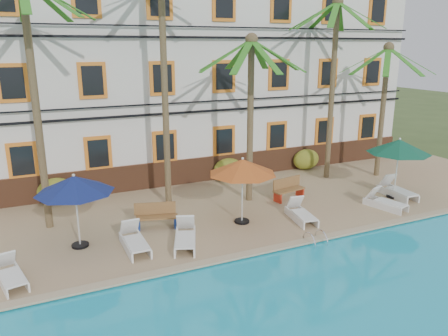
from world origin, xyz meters
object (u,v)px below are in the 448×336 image
lounger_b (134,241)px  lounger_e (385,202)px  palm_d (334,66)px  pool_ladder (315,241)px  lounger_f (397,190)px  bench_left (157,215)px  bench_right (288,189)px  palm_c (251,95)px  lounger_c (185,237)px  palm_a (32,72)px  umbrella_blue (74,185)px  umbrella_red (243,167)px  palm_e (385,90)px  palm_b (163,51)px  lounger_d (301,213)px  umbrella_green (399,147)px  lounger_a (11,274)px

lounger_b → lounger_e: bearing=-3.1°
palm_d → pool_ladder: size_ratio=11.54×
lounger_f → bench_left: bearing=174.0°
palm_d → bench_right: (-3.55, -1.94, -5.01)m
palm_c → bench_right: size_ratio=4.41×
lounger_c → lounger_e: 8.56m
palm_a → bench_left: (3.57, -1.69, -5.07)m
palm_a → bench_right: palm_a is taller
umbrella_blue → umbrella_red: bearing=-4.0°
palm_e → lounger_c: size_ratio=3.30×
palm_b → palm_c: 3.82m
lounger_b → palm_e: bearing=13.5°
palm_e → lounger_e: size_ratio=3.60×
lounger_f → pool_ladder: 6.40m
palm_d → lounger_d: 7.98m
umbrella_red → lounger_d: size_ratio=1.38×
palm_d → lounger_f: palm_d is taller
palm_e → umbrella_red: palm_e is taller
lounger_e → pool_ladder: size_ratio=2.45×
umbrella_blue → umbrella_green: 13.11m
umbrella_red → umbrella_green: umbrella_green is taller
lounger_c → umbrella_green: bearing=3.9°
palm_b → umbrella_blue: bearing=-146.4°
umbrella_green → palm_b: bearing=160.6°
palm_d → lounger_e: palm_d is taller
lounger_d → pool_ladder: bearing=-109.4°
lounger_d → bench_left: bench_left is taller
palm_c → palm_b: bearing=164.8°
palm_e → lounger_b: (-13.26, -3.19, -4.02)m
umbrella_red → lounger_b: bearing=-172.9°
lounger_e → bench_left: size_ratio=1.16×
palm_b → lounger_a: 9.35m
umbrella_red → umbrella_green: 7.31m
umbrella_blue → lounger_b: (1.60, -0.93, -1.85)m
palm_d → lounger_a: 15.96m
pool_ladder → palm_c: bearing=91.3°
lounger_c → bench_right: (5.56, 2.43, 0.18)m
palm_e → lounger_c: bearing=-162.8°
palm_b → palm_d: palm_b is taller
palm_d → umbrella_red: bearing=-152.2°
lounger_a → pool_ladder: (9.33, -1.35, -0.25)m
lounger_d → bench_right: bench_right is taller
palm_b → palm_c: (3.31, -0.90, -1.69)m
lounger_e → umbrella_green: bearing=31.6°
palm_e → pool_ladder: palm_e is taller
palm_b → umbrella_green: bearing=-19.4°
umbrella_green → lounger_b: size_ratio=1.44×
umbrella_blue → palm_c: bearing=13.1°
lounger_c → lounger_e: (8.56, -0.14, -0.02)m
palm_d → lounger_f: 6.43m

